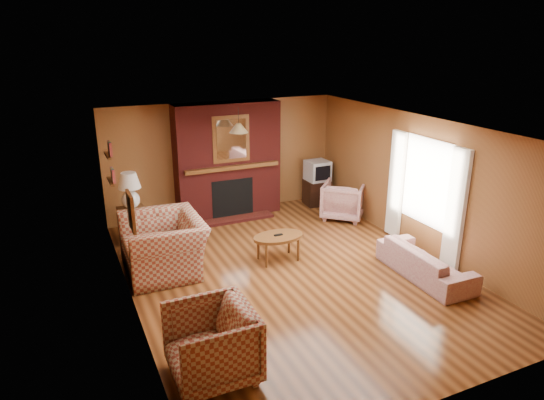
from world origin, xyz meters
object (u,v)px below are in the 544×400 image
tv_stand (317,192)px  side_table (133,224)px  crt_tv (318,171)px  floral_sofa (425,262)px  floral_armchair (343,200)px  plaid_armchair (211,344)px  table_lamp (130,189)px  fireplace (228,161)px  plaid_loveseat (164,245)px  coffee_table (278,238)px

tv_stand → side_table: bearing=-170.6°
crt_tv → floral_sofa: bearing=-92.3°
floral_armchair → tv_stand: (-0.08, 0.99, -0.10)m
plaid_armchair → table_lamp: table_lamp is taller
fireplace → floral_armchair: 2.56m
floral_sofa → plaid_loveseat: bearing=64.3°
plaid_loveseat → tv_stand: plaid_loveseat is taller
floral_armchair → tv_stand: bearing=-42.7°
plaid_armchair → floral_armchair: (4.08, 3.69, -0.04)m
fireplace → crt_tv: bearing=-5.3°
fireplace → coffee_table: (0.01, -2.45, -0.78)m
plaid_loveseat → side_table: size_ratio=2.21×
coffee_table → tv_stand: 3.05m
fireplace → floral_sofa: size_ratio=1.38×
floral_sofa → floral_armchair: size_ratio=2.04×
coffee_table → crt_tv: (2.04, 2.26, 0.40)m
plaid_loveseat → floral_sofa: plaid_loveseat is taller
plaid_loveseat → table_lamp: 1.62m
coffee_table → fireplace: bearing=90.3°
side_table → crt_tv: (4.15, 0.34, 0.48)m
floral_armchair → tv_stand: 1.00m
table_lamp → crt_tv: (4.15, 0.34, -0.22)m
floral_sofa → coffee_table: size_ratio=1.96×
floral_sofa → side_table: 5.27m
side_table → tv_stand: 4.16m
floral_armchair → floral_sofa: bearing=128.0°
floral_sofa → tv_stand: size_ratio=3.03×
plaid_loveseat → floral_sofa: (3.75, -1.92, -0.20)m
floral_armchair → side_table: 4.28m
floral_armchair → coffee_table: floral_armchair is taller
fireplace → plaid_loveseat: bearing=-132.2°
plaid_loveseat → coffee_table: plaid_loveseat is taller
side_table → table_lamp: size_ratio=0.93×
plaid_armchair → coffee_table: (1.96, 2.42, -0.03)m
side_table → fireplace: bearing=14.3°
side_table → table_lamp: bearing=135.0°
plaid_loveseat → side_table: bearing=-170.1°
coffee_table → side_table: (-2.11, 1.91, -0.08)m
fireplace → plaid_armchair: bearing=-111.8°
tv_stand → floral_armchair: bearing=-80.8°
plaid_armchair → tv_stand: (4.00, 4.68, -0.15)m
crt_tv → fireplace: bearing=174.7°
floral_sofa → floral_armchair: floral_armchair is taller
fireplace → table_lamp: 2.17m
crt_tv → side_table: bearing=-175.3°
plaid_loveseat → plaid_armchair: plaid_loveseat is taller
coffee_table → tv_stand: (2.04, 2.26, -0.11)m
plaid_loveseat → plaid_armchair: (-0.10, -2.83, -0.03)m
floral_armchair → table_lamp: table_lamp is taller
side_table → crt_tv: bearing=4.7°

